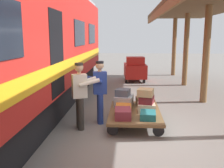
{
  "coord_description": "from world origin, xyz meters",
  "views": [
    {
      "loc": [
        0.33,
        5.95,
        2.36
      ],
      "look_at": [
        0.76,
        -0.47,
        1.15
      ],
      "focal_mm": 41.13,
      "sensor_mm": 36.0,
      "label": 1
    }
  ],
  "objects_px": {
    "luggage_cart": "(135,113)",
    "suitcase_slate_roller": "(123,92)",
    "suitcase_cream_canvas": "(146,108)",
    "porter_in_overalls": "(99,90)",
    "porter_by_door": "(80,94)",
    "baggage_tug": "(135,69)",
    "suitcase_teal_softside": "(148,115)",
    "suitcase_gray_aluminum": "(124,101)",
    "suitcase_tan_vintage": "(146,92)",
    "suitcase_maroon_trunk": "(147,100)",
    "suitcase_orange_carryall": "(123,108)",
    "suitcase_burgundy_valise": "(123,113)",
    "suitcase_brown_leather": "(145,102)"
  },
  "relations": [
    {
      "from": "suitcase_brown_leather",
      "to": "suitcase_tan_vintage",
      "type": "distance_m",
      "value": 0.71
    },
    {
      "from": "suitcase_brown_leather",
      "to": "porter_in_overalls",
      "type": "distance_m",
      "value": 1.47
    },
    {
      "from": "suitcase_gray_aluminum",
      "to": "suitcase_teal_softside",
      "type": "distance_m",
      "value": 1.34
    },
    {
      "from": "suitcase_maroon_trunk",
      "to": "suitcase_slate_roller",
      "type": "relative_size",
      "value": 0.96
    },
    {
      "from": "suitcase_cream_canvas",
      "to": "porter_in_overalls",
      "type": "relative_size",
      "value": 0.27
    },
    {
      "from": "porter_in_overalls",
      "to": "suitcase_tan_vintage",
      "type": "bearing_deg",
      "value": 179.65
    },
    {
      "from": "suitcase_teal_softside",
      "to": "baggage_tug",
      "type": "xyz_separation_m",
      "value": [
        0.16,
        -7.37,
        0.19
      ]
    },
    {
      "from": "luggage_cart",
      "to": "suitcase_cream_canvas",
      "type": "relative_size",
      "value": 4.72
    },
    {
      "from": "suitcase_gray_aluminum",
      "to": "porter_by_door",
      "type": "distance_m",
      "value": 1.58
    },
    {
      "from": "luggage_cart",
      "to": "porter_by_door",
      "type": "distance_m",
      "value": 1.59
    },
    {
      "from": "suitcase_cream_canvas",
      "to": "porter_in_overalls",
      "type": "distance_m",
      "value": 1.36
    },
    {
      "from": "suitcase_burgundy_valise",
      "to": "porter_by_door",
      "type": "xyz_separation_m",
      "value": [
        1.08,
        -0.13,
        0.46
      ]
    },
    {
      "from": "porter_in_overalls",
      "to": "porter_by_door",
      "type": "bearing_deg",
      "value": 48.49
    },
    {
      "from": "suitcase_brown_leather",
      "to": "baggage_tug",
      "type": "relative_size",
      "value": 0.28
    },
    {
      "from": "suitcase_teal_softside",
      "to": "suitcase_orange_carryall",
      "type": "height_order",
      "value": "suitcase_teal_softside"
    },
    {
      "from": "suitcase_gray_aluminum",
      "to": "suitcase_tan_vintage",
      "type": "height_order",
      "value": "suitcase_tan_vintage"
    },
    {
      "from": "baggage_tug",
      "to": "suitcase_cream_canvas",
      "type": "bearing_deg",
      "value": 91.36
    },
    {
      "from": "porter_by_door",
      "to": "baggage_tug",
      "type": "relative_size",
      "value": 0.96
    },
    {
      "from": "suitcase_orange_carryall",
      "to": "suitcase_slate_roller",
      "type": "xyz_separation_m",
      "value": [
        0.03,
        -0.6,
        0.31
      ]
    },
    {
      "from": "luggage_cart",
      "to": "suitcase_teal_softside",
      "type": "bearing_deg",
      "value": 117.35
    },
    {
      "from": "suitcase_gray_aluminum",
      "to": "suitcase_brown_leather",
      "type": "distance_m",
      "value": 0.62
    },
    {
      "from": "suitcase_teal_softside",
      "to": "suitcase_cream_canvas",
      "type": "xyz_separation_m",
      "value": [
        0.0,
        -0.6,
        0.03
      ]
    },
    {
      "from": "suitcase_cream_canvas",
      "to": "suitcase_burgundy_valise",
      "type": "bearing_deg",
      "value": 44.03
    },
    {
      "from": "porter_in_overalls",
      "to": "baggage_tug",
      "type": "xyz_separation_m",
      "value": [
        -1.11,
        -6.75,
        -0.3
      ]
    },
    {
      "from": "suitcase_teal_softside",
      "to": "suitcase_cream_canvas",
      "type": "relative_size",
      "value": 1.14
    },
    {
      "from": "suitcase_tan_vintage",
      "to": "porter_in_overalls",
      "type": "height_order",
      "value": "porter_in_overalls"
    },
    {
      "from": "suitcase_cream_canvas",
      "to": "luggage_cart",
      "type": "bearing_deg",
      "value": 0.0
    },
    {
      "from": "suitcase_orange_carryall",
      "to": "baggage_tug",
      "type": "distance_m",
      "value": 6.79
    },
    {
      "from": "suitcase_orange_carryall",
      "to": "suitcase_burgundy_valise",
      "type": "bearing_deg",
      "value": 90.0
    },
    {
      "from": "suitcase_slate_roller",
      "to": "porter_in_overalls",
      "type": "height_order",
      "value": "porter_in_overalls"
    },
    {
      "from": "suitcase_teal_softside",
      "to": "suitcase_burgundy_valise",
      "type": "distance_m",
      "value": 0.62
    },
    {
      "from": "porter_in_overalls",
      "to": "suitcase_slate_roller",
      "type": "bearing_deg",
      "value": -137.02
    },
    {
      "from": "suitcase_burgundy_valise",
      "to": "porter_in_overalls",
      "type": "distance_m",
      "value": 1.01
    },
    {
      "from": "luggage_cart",
      "to": "suitcase_slate_roller",
      "type": "bearing_deg",
      "value": -60.29
    },
    {
      "from": "suitcase_maroon_trunk",
      "to": "porter_in_overalls",
      "type": "height_order",
      "value": "porter_in_overalls"
    },
    {
      "from": "suitcase_orange_carryall",
      "to": "suitcase_burgundy_valise",
      "type": "relative_size",
      "value": 1.08
    },
    {
      "from": "porter_by_door",
      "to": "baggage_tug",
      "type": "height_order",
      "value": "porter_by_door"
    },
    {
      "from": "suitcase_brown_leather",
      "to": "suitcase_burgundy_valise",
      "type": "bearing_deg",
      "value": 62.65
    },
    {
      "from": "baggage_tug",
      "to": "suitcase_tan_vintage",
      "type": "bearing_deg",
      "value": 91.1
    },
    {
      "from": "suitcase_brown_leather",
      "to": "suitcase_slate_roller",
      "type": "xyz_separation_m",
      "value": [
        0.65,
        -0.0,
        0.27
      ]
    },
    {
      "from": "suitcase_maroon_trunk",
      "to": "baggage_tug",
      "type": "height_order",
      "value": "baggage_tug"
    },
    {
      "from": "suitcase_gray_aluminum",
      "to": "suitcase_maroon_trunk",
      "type": "height_order",
      "value": "suitcase_maroon_trunk"
    },
    {
      "from": "suitcase_tan_vintage",
      "to": "baggage_tug",
      "type": "distance_m",
      "value": 6.77
    },
    {
      "from": "suitcase_brown_leather",
      "to": "suitcase_slate_roller",
      "type": "relative_size",
      "value": 1.21
    },
    {
      "from": "porter_in_overalls",
      "to": "suitcase_orange_carryall",
      "type": "bearing_deg",
      "value": 178.46
    },
    {
      "from": "luggage_cart",
      "to": "suitcase_slate_roller",
      "type": "relative_size",
      "value": 5.37
    },
    {
      "from": "suitcase_orange_carryall",
      "to": "porter_in_overalls",
      "type": "relative_size",
      "value": 0.36
    },
    {
      "from": "suitcase_teal_softside",
      "to": "porter_by_door",
      "type": "relative_size",
      "value": 0.31
    },
    {
      "from": "suitcase_cream_canvas",
      "to": "suitcase_tan_vintage",
      "type": "distance_m",
      "value": 0.42
    },
    {
      "from": "suitcase_gray_aluminum",
      "to": "suitcase_teal_softside",
      "type": "xyz_separation_m",
      "value": [
        -0.62,
        1.19,
        -0.06
      ]
    }
  ]
}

